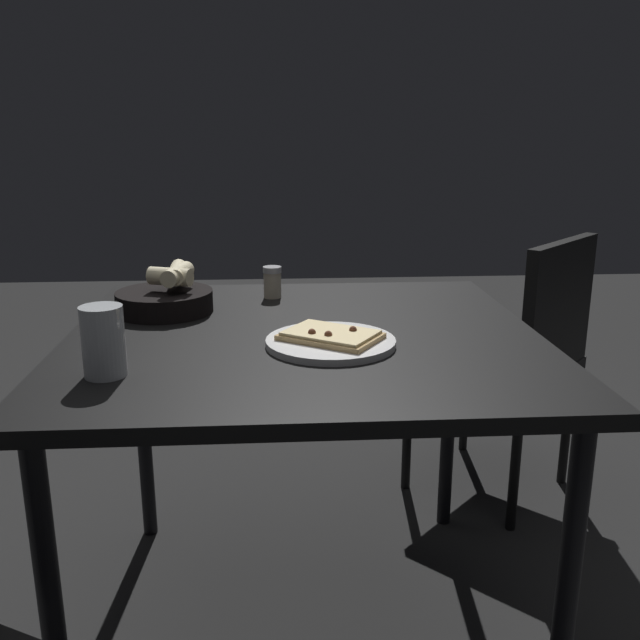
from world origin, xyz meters
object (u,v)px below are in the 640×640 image
dining_table (304,360)px  pizza_plate (331,340)px  pepper_shaker (272,284)px  chair_near (517,350)px  bread_basket (166,297)px  beer_glass (104,346)px

dining_table → pizza_plate: pizza_plate is taller
dining_table → pizza_plate: (0.10, 0.05, 0.08)m
pizza_plate → pepper_shaker: pepper_shaker is taller
chair_near → dining_table: bearing=-50.0°
dining_table → chair_near: (-0.58, 0.69, -0.18)m
dining_table → pizza_plate: size_ratio=3.82×
bread_basket → beer_glass: 0.44m
pizza_plate → chair_near: (-0.68, 0.64, -0.26)m
pizza_plate → pepper_shaker: 0.44m
beer_glass → chair_near: bearing=128.3°
pizza_plate → chair_near: 0.97m
dining_table → bread_basket: size_ratio=4.41×
bread_basket → pepper_shaker: bread_basket is taller
pizza_plate → chair_near: size_ratio=0.31×
beer_glass → pepper_shaker: beer_glass is taller
bread_basket → beer_glass: bearing=-5.8°
pizza_plate → beer_glass: (0.15, -0.41, 0.04)m
bread_basket → pizza_plate: bearing=52.1°
pepper_shaker → chair_near: 0.85m
dining_table → chair_near: size_ratio=1.18×
bread_basket → dining_table: bearing=59.7°
chair_near → pizza_plate: bearing=-43.2°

